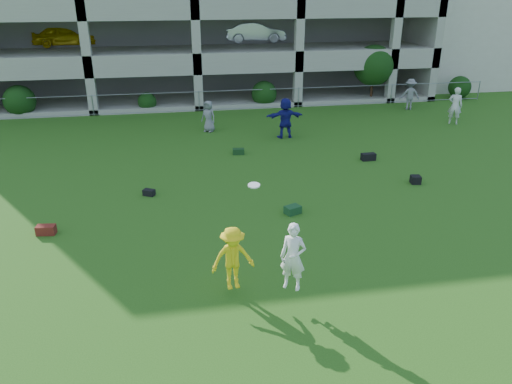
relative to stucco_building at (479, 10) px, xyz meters
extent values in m
plane|color=#235114|center=(-23.00, -28.00, -5.00)|extent=(100.00, 100.00, 0.00)
cube|color=beige|center=(0.00, 0.00, 0.00)|extent=(16.00, 14.00, 10.00)
imported|color=gray|center=(-22.85, -13.42, -4.21)|extent=(0.91, 0.87, 1.57)
imported|color=navy|center=(-19.29, -15.16, -4.02)|extent=(1.83, 0.64, 1.95)
imported|color=silver|center=(-9.82, -14.25, -4.02)|extent=(0.85, 0.78, 1.96)
imported|color=slate|center=(-10.66, -10.74, -4.09)|extent=(1.27, 0.87, 1.81)
cube|color=#540E15|center=(-28.71, -23.81, -4.86)|extent=(0.58, 0.37, 0.28)
cube|color=black|center=(-25.72, -21.34, -4.89)|extent=(0.47, 0.42, 0.22)
cube|color=#14371F|center=(-21.06, -23.72, -4.87)|extent=(0.60, 0.52, 0.26)
cube|color=black|center=(-15.84, -21.96, -4.85)|extent=(0.40, 0.40, 0.30)
cube|color=black|center=(-16.57, -19.11, -4.85)|extent=(0.62, 0.34, 0.30)
cube|color=#123318|center=(-21.90, -17.31, -4.88)|extent=(0.53, 0.35, 0.25)
imported|color=yellow|center=(-23.60, -27.94, -4.00)|extent=(1.09, 0.70, 1.59)
imported|color=white|center=(-22.31, -28.60, -3.72)|extent=(0.71, 0.63, 1.62)
cylinder|color=white|center=(-23.12, -28.12, -2.10)|extent=(0.27, 0.27, 0.07)
cube|color=#9E998C|center=(-23.00, -2.00, -4.85)|extent=(30.00, 14.00, 0.30)
cube|color=#9E998C|center=(-23.00, -2.00, -1.85)|extent=(30.00, 14.00, 0.30)
cube|color=#9E998C|center=(-23.00, -8.85, -2.45)|extent=(30.00, 0.30, 0.90)
cube|color=#9E998C|center=(-23.00, -8.85, 0.55)|extent=(30.00, 0.30, 0.90)
cube|color=#9E998C|center=(-29.00, -8.75, 1.00)|extent=(0.50, 0.50, 12.00)
cube|color=#9E998C|center=(-23.00, -8.75, 1.00)|extent=(0.50, 0.50, 12.00)
cube|color=#9E998C|center=(-17.00, -8.75, 1.00)|extent=(0.50, 0.50, 12.00)
cube|color=#9E998C|center=(-11.00, -8.75, 1.00)|extent=(0.50, 0.50, 12.00)
imported|color=gold|center=(-30.83, -4.00, -1.04)|extent=(3.94, 1.73, 1.32)
imported|color=silver|center=(-18.75, -4.00, -1.04)|extent=(4.04, 1.51, 1.32)
cylinder|color=gray|center=(-29.00, -9.00, -4.40)|extent=(0.06, 0.06, 1.20)
cylinder|color=gray|center=(-23.00, -9.00, -4.40)|extent=(0.06, 0.06, 1.20)
cylinder|color=gray|center=(-17.00, -9.00, -4.40)|extent=(0.06, 0.06, 1.20)
cylinder|color=gray|center=(-11.00, -9.00, -4.40)|extent=(0.06, 0.06, 1.20)
cylinder|color=gray|center=(-5.00, -9.00, -4.40)|extent=(0.06, 0.06, 1.20)
cylinder|color=gray|center=(-23.00, -9.00, -3.85)|extent=(36.00, 0.04, 0.04)
cylinder|color=gray|center=(-23.00, -9.00, -4.92)|extent=(36.00, 0.04, 0.04)
sphere|color=#163D11|center=(-33.00, -8.40, -4.12)|extent=(1.76, 1.76, 1.76)
sphere|color=#163D11|center=(-26.00, -8.40, -4.45)|extent=(1.10, 1.10, 1.10)
sphere|color=#163D11|center=(-19.00, -8.40, -4.23)|extent=(1.54, 1.54, 1.54)
cylinder|color=#382314|center=(-12.00, -8.20, -4.02)|extent=(0.16, 0.16, 1.96)
sphere|color=#163D11|center=(-12.00, -8.20, -2.76)|extent=(2.52, 2.52, 2.52)
sphere|color=#163D11|center=(-6.00, -8.40, -4.29)|extent=(1.43, 1.43, 1.43)
camera|label=1|loc=(-24.89, -38.09, 1.99)|focal=35.00mm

